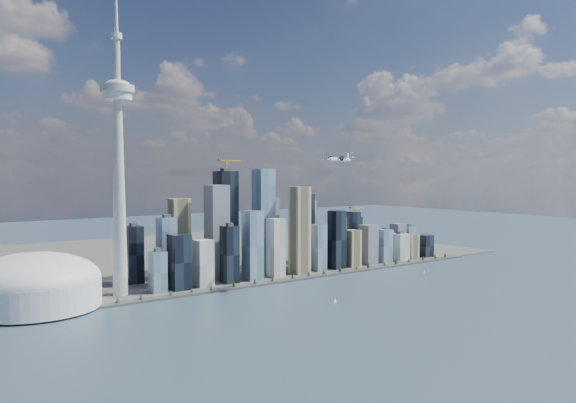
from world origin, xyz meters
TOP-DOWN VIEW (x-y plane):
  - ground at (0.00, 0.00)m, footprint 4000.00×4000.00m
  - seawall at (0.00, 250.00)m, footprint 1100.00×22.00m
  - land at (0.00, 700.00)m, footprint 1400.00×900.00m
  - shoreline_trees at (0.00, 250.00)m, footprint 960.53×7.20m
  - skyscraper_cluster at (59.62, 336.82)m, footprint 736.00×142.00m
  - needle_tower at (-300.00, 310.00)m, footprint 56.00×56.00m
  - dome_stadium at (-440.00, 300.00)m, footprint 200.00×200.00m
  - airplane at (40.20, 129.64)m, footprint 71.88×64.04m
  - sailboat_west at (-32.07, 56.57)m, footprint 7.69×3.24m
  - sailboat_east at (297.12, 148.28)m, footprint 6.74×2.97m

SIDE VIEW (x-z plane):
  - ground at x=0.00m, z-range 0.00..0.00m
  - land at x=0.00m, z-range 0.00..3.00m
  - seawall at x=0.00m, z-range 0.00..4.00m
  - sailboat_east at x=297.12m, z-range -1.67..7.65m
  - sailboat_west at x=-32.07m, z-range -1.90..8.72m
  - shoreline_trees at x=0.00m, z-range 4.38..13.18m
  - dome_stadium at x=-440.00m, z-range -3.56..82.44m
  - skyscraper_cluster at x=59.62m, z-range -45.80..193.50m
  - needle_tower at x=-300.00m, z-range -39.41..511.09m
  - airplane at x=40.20m, z-range 228.72..246.42m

